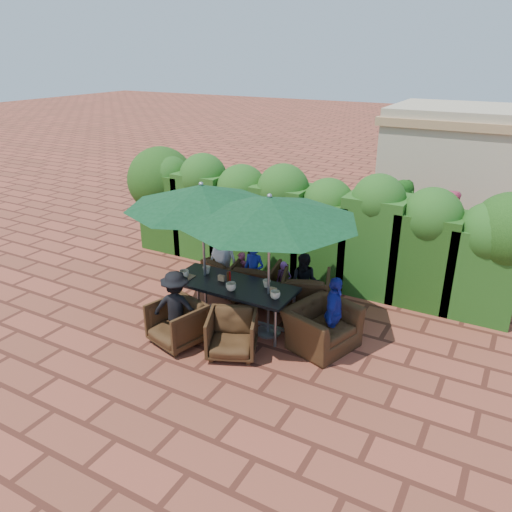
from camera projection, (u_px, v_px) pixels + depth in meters
The scene contains 32 objects.
ground at pixel (249, 321), 8.91m from camera, with size 80.00×80.00×0.00m, color brown.
dining_table at pixel (233, 288), 8.65m from camera, with size 2.22×0.90×0.75m.
umbrella_left at pixel (202, 196), 8.40m from camera, with size 2.62×2.62×2.46m.
umbrella_right at pixel (269, 209), 7.72m from camera, with size 2.88×2.88×2.46m.
chair_far_left at pixel (227, 273), 9.97m from camera, with size 0.73×0.68×0.75m, color black.
chair_far_mid at pixel (255, 279), 9.56m from camera, with size 0.82×0.77×0.85m, color black.
chair_far_right at pixel (306, 290), 9.09m from camera, with size 0.84×0.79×0.87m, color black.
chair_near_left at pixel (177, 322), 8.12m from camera, with size 0.77×0.72×0.79m, color black.
chair_near_right at pixel (232, 332), 7.83m from camera, with size 0.75×0.71×0.78m, color black.
chair_end_right at pixel (322, 321), 8.02m from camera, with size 1.06×0.69×0.93m, color black.
adult_far_left at pixel (223, 260), 9.83m from camera, with size 0.65×0.38×1.31m, color silver.
adult_far_mid at pixel (254, 273), 9.40m from camera, with size 0.43×0.35×1.20m, color navy.
adult_far_right at pixel (305, 284), 9.01m from camera, with size 0.55×0.34×1.15m, color black.
adult_near_left at pixel (176, 308), 8.08m from camera, with size 0.81×0.37×1.26m, color black.
adult_end_right at pixel (334, 314), 7.91m from camera, with size 0.73×0.37×1.25m, color navy.
child_left at pixel (241, 273), 9.82m from camera, with size 0.31×0.25×0.85m, color #D24A6E.
child_right at pixel (284, 282), 9.45m from camera, with size 0.30×0.24×0.83m, color #9B4FAC.
pedestrian_a at pixel (400, 219), 11.33m from camera, with size 1.74×0.62×1.86m, color #2D7F22.
pedestrian_b at pixel (446, 227), 11.10m from camera, with size 0.81×0.49×1.68m, color #D24A6E.
pedestrian_c at pixel (500, 238), 10.49m from camera, with size 1.06×0.49×1.66m, color gray.
cup_a at pixel (184, 274), 8.83m from camera, with size 0.18×0.18×0.14m, color beige.
cup_b at pixel (207, 270), 9.00m from camera, with size 0.14×0.14×0.13m, color beige.
cup_c at pixel (231, 287), 8.36m from camera, with size 0.18×0.18×0.14m, color beige.
cup_d at pixel (267, 283), 8.49m from camera, with size 0.14×0.14×0.13m, color beige.
cup_e at pixel (275, 295), 8.08m from camera, with size 0.17×0.17×0.13m, color beige.
ketchup_bottle at pixel (230, 276), 8.71m from camera, with size 0.04×0.04×0.17m, color #B20C0A.
sauce_bottle at pixel (228, 276), 8.70m from camera, with size 0.04×0.04×0.17m, color #4C230C.
serving_tray at pixel (184, 276), 8.89m from camera, with size 0.35×0.25×0.02m, color #9F754D.
number_block_left at pixel (221, 278), 8.72m from camera, with size 0.12×0.06×0.10m, color tan.
number_block_right at pixel (273, 291), 8.27m from camera, with size 0.12×0.06×0.10m, color tan.
hedge_wall at pixel (298, 216), 10.36m from camera, with size 9.10×1.60×2.40m.
building at pixel (511, 175), 12.36m from camera, with size 6.20×3.08×3.20m.
Camera 1 is at (3.89, -6.74, 4.50)m, focal length 35.00 mm.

